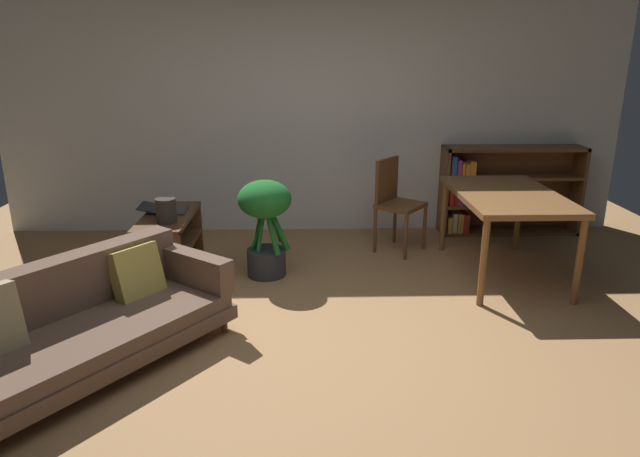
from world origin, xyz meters
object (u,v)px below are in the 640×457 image
fabric_couch (77,322)px  dining_table (507,201)px  desk_speaker (166,210)px  media_console (170,243)px  potted_floor_plant (265,218)px  open_laptop (166,209)px  bookshelf (500,190)px  dining_chair_near (395,199)px

fabric_couch → dining_table: size_ratio=1.38×
dining_table → desk_speaker: bearing=-179.3°
media_console → dining_table: size_ratio=0.70×
media_console → potted_floor_plant: potted_floor_plant is taller
open_laptop → dining_table: bearing=-6.0°
fabric_couch → bookshelf: bearing=37.4°
fabric_couch → open_laptop: size_ratio=4.43×
potted_floor_plant → dining_chair_near: bearing=28.1°
fabric_couch → dining_table: (3.24, 1.50, 0.38)m
dining_table → bookshelf: (0.39, 1.27, -0.22)m
fabric_couch → bookshelf: 4.57m
desk_speaker → dining_table: dining_table is taller
desk_speaker → potted_floor_plant: bearing=4.1°
potted_floor_plant → dining_chair_near: 1.43m
open_laptop → dining_chair_near: (2.20, 0.37, -0.01)m
dining_chair_near → desk_speaker: bearing=-160.8°
dining_chair_near → media_console: bearing=-166.6°
open_laptop → dining_table: (3.08, -0.33, 0.15)m
fabric_couch → bookshelf: size_ratio=1.30×
media_console → fabric_couch: bearing=-96.6°
desk_speaker → dining_table: bearing=0.7°
media_console → open_laptop: 0.32m
dining_chair_near → bookshelf: size_ratio=0.61×
fabric_couch → potted_floor_plant: 1.89m
open_laptop → potted_floor_plant: bearing=-17.6°
open_laptop → media_console: bearing=-74.1°
open_laptop → dining_chair_near: bearing=9.6°
desk_speaker → potted_floor_plant: 0.86m
dining_table → potted_floor_plant: bearing=179.3°
open_laptop → fabric_couch: bearing=-94.9°
fabric_couch → media_console: (0.20, 1.68, -0.05)m
desk_speaker → potted_floor_plant: size_ratio=0.24×
potted_floor_plant → dining_table: size_ratio=0.62×
desk_speaker → dining_chair_near: (2.11, 0.73, -0.10)m
media_console → desk_speaker: 0.44m
desk_speaker → bookshelf: bookshelf is taller
dining_table → bookshelf: size_ratio=0.94×
dining_chair_near → fabric_couch: bearing=-137.0°
media_console → open_laptop: bearing=105.9°
bookshelf → dining_table: bearing=-107.2°
media_console → dining_chair_near: dining_chair_near is taller
desk_speaker → bookshelf: size_ratio=0.14×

